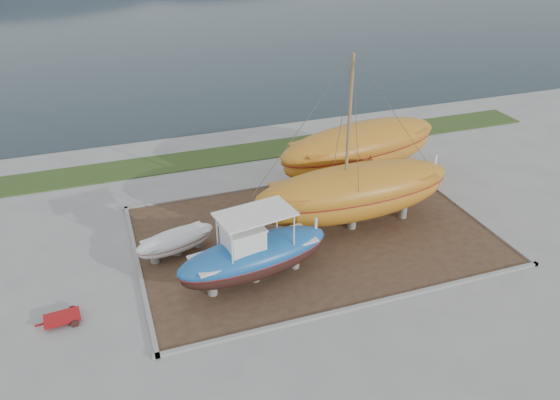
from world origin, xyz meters
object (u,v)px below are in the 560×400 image
object	(u,v)px
white_dinghy	(176,243)
orange_sailboat	(357,147)
blue_caique	(254,248)
orange_bare_hull	(360,154)
red_trailer	(62,319)

from	to	relation	value
white_dinghy	orange_sailboat	world-z (taller)	orange_sailboat
orange_sailboat	blue_caique	bearing A→B (deg)	-158.15
orange_bare_hull	red_trailer	distance (m)	19.26
orange_sailboat	orange_bare_hull	distance (m)	6.42
orange_bare_hull	red_trailer	size ratio (longest dim) A/B	5.16
white_dinghy	red_trailer	xyz separation A→B (m)	(-5.42, -3.35, -0.53)
white_dinghy	orange_sailboat	size ratio (longest dim) A/B	0.38
white_dinghy	orange_sailboat	distance (m)	10.19
orange_sailboat	red_trailer	world-z (taller)	orange_sailboat
blue_caique	orange_bare_hull	bearing A→B (deg)	30.49
blue_caique	orange_bare_hull	size ratio (longest dim) A/B	0.66
blue_caique	red_trailer	bearing A→B (deg)	170.64
blue_caique	orange_bare_hull	world-z (taller)	orange_bare_hull
white_dinghy	red_trailer	bearing A→B (deg)	-164.73
blue_caique	white_dinghy	world-z (taller)	blue_caique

